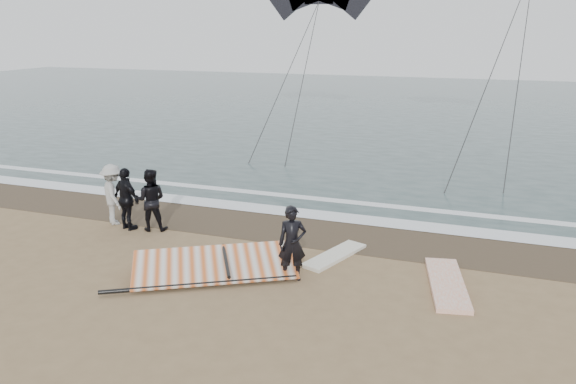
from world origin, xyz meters
name	(u,v)px	position (x,y,z in m)	size (l,w,h in m)	color
ground	(275,298)	(0.00, 0.00, 0.00)	(120.00, 120.00, 0.00)	#8C704C
sea	(429,108)	(0.00, 33.00, 0.01)	(120.00, 54.00, 0.02)	#233838
wet_sand	(328,232)	(0.00, 4.50, 0.01)	(120.00, 2.80, 0.01)	#4C3D2B
foam_near	(340,217)	(0.00, 5.90, 0.03)	(120.00, 0.90, 0.01)	white
foam_far	(352,202)	(0.00, 7.60, 0.03)	(120.00, 0.45, 0.01)	white
man_main	(292,243)	(0.03, 1.11, 0.92)	(0.67, 0.44, 1.85)	black
board_white	(447,284)	(3.61, 1.96, 0.06)	(0.78, 2.79, 0.11)	white
board_cream	(335,255)	(0.66, 2.75, 0.05)	(0.59, 2.21, 0.09)	silver
trio_cluster	(128,197)	(-5.84, 2.95, 0.95)	(2.64, 1.38, 1.90)	black
sail_rig	(215,266)	(-1.88, 0.79, 0.20)	(4.19, 3.60, 0.51)	black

